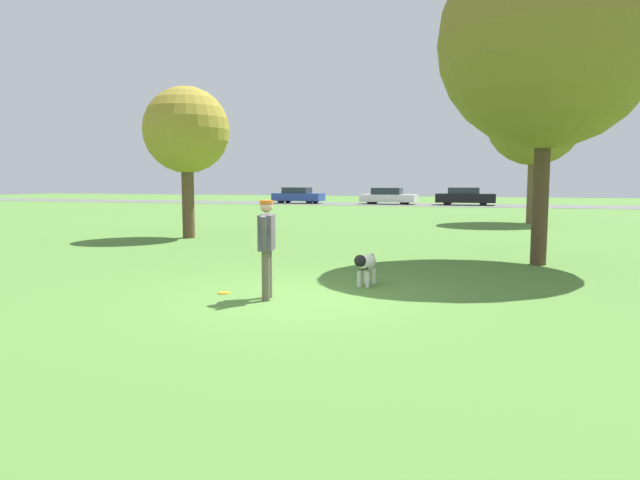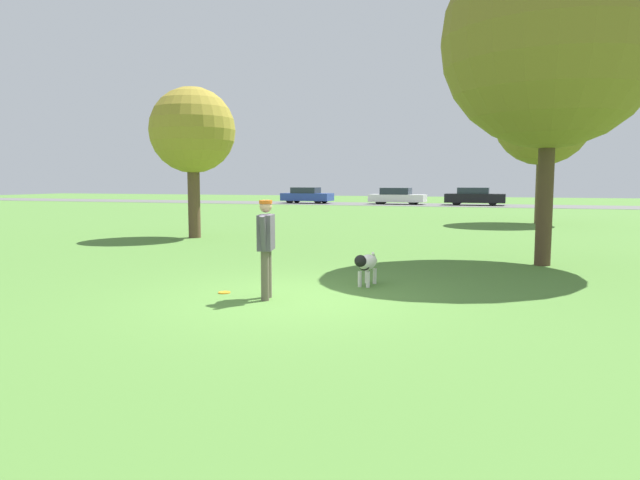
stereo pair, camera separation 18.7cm
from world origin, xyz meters
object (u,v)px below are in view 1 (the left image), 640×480
(parked_car_black, at_px, (465,196))
(frisbee, at_px, (224,293))
(tree_far_right, at_px, (535,118))
(parked_car_white, at_px, (388,196))
(tree_near_right, at_px, (547,41))
(person, at_px, (267,241))
(dog, at_px, (366,263))
(tree_near_left, at_px, (186,131))
(parked_car_blue, at_px, (298,195))

(parked_car_black, bearing_deg, frisbee, -92.62)
(tree_far_right, bearing_deg, parked_car_white, 118.52)
(parked_car_white, height_order, parked_car_black, parked_car_black)
(tree_near_right, distance_m, tree_far_right, 13.50)
(person, xyz_separation_m, frisbee, (-0.88, 0.21, -0.94))
(frisbee, bearing_deg, parked_car_white, 96.32)
(person, height_order, tree_far_right, tree_far_right)
(dog, distance_m, tree_far_right, 18.14)
(frisbee, distance_m, tree_far_right, 20.11)
(frisbee, relative_size, parked_car_white, 0.05)
(parked_car_black, bearing_deg, tree_near_left, -104.05)
(tree_far_right, distance_m, parked_car_white, 21.16)
(parked_car_white, bearing_deg, person, -79.71)
(dog, xyz_separation_m, frisbee, (-2.14, -1.42, -0.40))
(person, relative_size, dog, 1.50)
(frisbee, xyz_separation_m, parked_car_blue, (-11.66, 36.49, 0.65))
(tree_near_left, relative_size, tree_far_right, 0.73)
(frisbee, bearing_deg, tree_near_left, 123.71)
(dog, height_order, tree_far_right, tree_far_right)
(dog, xyz_separation_m, tree_near_left, (-7.60, 6.76, 3.12))
(parked_car_blue, xyz_separation_m, parked_car_white, (7.57, 0.43, -0.02))
(dog, bearing_deg, tree_near_right, 143.97)
(person, xyz_separation_m, parked_car_black, (1.07, 37.14, -0.28))
(person, bearing_deg, frisbee, -117.28)
(parked_car_black, bearing_deg, tree_near_right, -83.53)
(dog, xyz_separation_m, tree_far_right, (3.69, 17.24, 4.27))
(frisbee, bearing_deg, tree_far_right, 72.66)
(frisbee, bearing_deg, parked_car_blue, 107.72)
(tree_near_left, bearing_deg, person, -52.93)
(tree_near_left, bearing_deg, frisbee, -56.29)
(frisbee, relative_size, tree_near_right, 0.03)
(parked_car_white, bearing_deg, parked_car_blue, -174.06)
(person, bearing_deg, dog, 128.62)
(tree_near_right, height_order, tree_far_right, tree_near_right)
(frisbee, height_order, parked_car_blue, parked_car_blue)
(frisbee, height_order, parked_car_white, parked_car_white)
(dog, distance_m, tree_near_right, 6.71)
(person, xyz_separation_m, parked_car_white, (-4.97, 37.13, -0.31))
(dog, bearing_deg, person, -33.33)
(dog, height_order, parked_car_white, parked_car_white)
(person, height_order, parked_car_white, person)
(tree_near_left, relative_size, parked_car_blue, 1.17)
(parked_car_black, bearing_deg, tree_far_right, -77.61)
(parked_car_blue, relative_size, parked_car_white, 0.94)
(person, distance_m, tree_near_right, 8.06)
(tree_near_left, xyz_separation_m, tree_far_right, (11.29, 10.48, 1.16))
(dog, relative_size, parked_car_black, 0.24)
(tree_near_left, relative_size, parked_car_black, 1.11)
(tree_near_right, bearing_deg, parked_car_blue, 118.47)
(person, relative_size, tree_near_right, 0.22)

